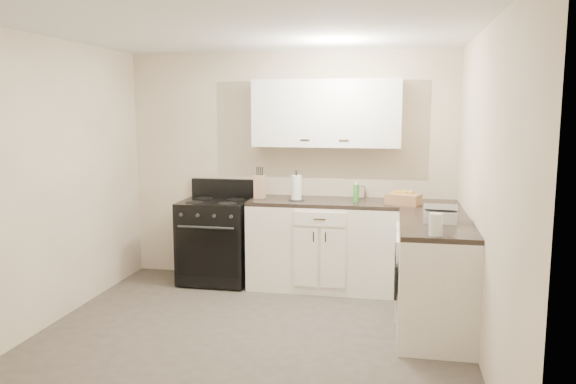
% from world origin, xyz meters
% --- Properties ---
extents(floor, '(3.60, 3.60, 0.00)m').
position_xyz_m(floor, '(0.00, 0.00, 0.00)').
color(floor, '#473F38').
rests_on(floor, ground).
extents(ceiling, '(3.60, 3.60, 0.00)m').
position_xyz_m(ceiling, '(0.00, 0.00, 2.50)').
color(ceiling, white).
rests_on(ceiling, wall_back).
extents(wall_back, '(3.60, 0.00, 3.60)m').
position_xyz_m(wall_back, '(0.00, 1.80, 1.25)').
color(wall_back, beige).
rests_on(wall_back, ground).
extents(wall_right, '(0.00, 3.60, 3.60)m').
position_xyz_m(wall_right, '(1.80, 0.00, 1.25)').
color(wall_right, beige).
rests_on(wall_right, ground).
extents(wall_left, '(0.00, 3.60, 3.60)m').
position_xyz_m(wall_left, '(-1.80, 0.00, 1.25)').
color(wall_left, beige).
rests_on(wall_left, ground).
extents(wall_front, '(3.60, 0.00, 3.60)m').
position_xyz_m(wall_front, '(0.00, -1.80, 1.25)').
color(wall_front, beige).
rests_on(wall_front, ground).
extents(base_cabinets_back, '(1.55, 0.60, 0.90)m').
position_xyz_m(base_cabinets_back, '(0.43, 1.50, 0.45)').
color(base_cabinets_back, white).
rests_on(base_cabinets_back, floor).
extents(base_cabinets_right, '(0.60, 1.90, 0.90)m').
position_xyz_m(base_cabinets_right, '(1.50, 0.85, 0.45)').
color(base_cabinets_right, white).
rests_on(base_cabinets_right, floor).
extents(countertop_back, '(1.55, 0.60, 0.04)m').
position_xyz_m(countertop_back, '(0.43, 1.50, 0.92)').
color(countertop_back, black).
rests_on(countertop_back, base_cabinets_back).
extents(countertop_right, '(0.60, 1.90, 0.04)m').
position_xyz_m(countertop_right, '(1.50, 0.85, 0.92)').
color(countertop_right, black).
rests_on(countertop_right, base_cabinets_right).
extents(upper_cabinets, '(1.55, 0.30, 0.70)m').
position_xyz_m(upper_cabinets, '(0.43, 1.65, 1.84)').
color(upper_cabinets, white).
rests_on(upper_cabinets, wall_back).
extents(stove, '(0.73, 0.63, 0.89)m').
position_xyz_m(stove, '(-0.75, 1.48, 0.46)').
color(stove, black).
rests_on(stove, floor).
extents(knife_block, '(0.11, 0.10, 0.25)m').
position_xyz_m(knife_block, '(-0.27, 1.53, 1.06)').
color(knife_block, tan).
rests_on(knife_block, countertop_back).
extents(paper_towel, '(0.13, 0.13, 0.26)m').
position_xyz_m(paper_towel, '(0.14, 1.46, 1.07)').
color(paper_towel, white).
rests_on(paper_towel, countertop_back).
extents(soap_bottle, '(0.07, 0.07, 0.18)m').
position_xyz_m(soap_bottle, '(0.76, 1.47, 1.03)').
color(soap_bottle, green).
rests_on(soap_bottle, countertop_back).
extents(picture_frame, '(0.11, 0.04, 0.13)m').
position_xyz_m(picture_frame, '(0.79, 1.74, 1.00)').
color(picture_frame, black).
rests_on(picture_frame, countertop_back).
extents(wicker_basket, '(0.37, 0.31, 0.11)m').
position_xyz_m(wicker_basket, '(1.24, 1.39, 0.99)').
color(wicker_basket, '#AE8052').
rests_on(wicker_basket, countertop_right).
extents(countertop_grill, '(0.30, 0.28, 0.10)m').
position_xyz_m(countertop_grill, '(1.54, 0.55, 0.99)').
color(countertop_grill, silver).
rests_on(countertop_grill, countertop_right).
extents(glass_jar, '(0.13, 0.13, 0.17)m').
position_xyz_m(glass_jar, '(1.46, 0.00, 1.02)').
color(glass_jar, silver).
rests_on(glass_jar, countertop_right).
extents(oven_mitt_near, '(0.02, 0.16, 0.28)m').
position_xyz_m(oven_mitt_near, '(1.18, 0.30, 0.48)').
color(oven_mitt_near, black).
rests_on(oven_mitt_near, base_cabinets_right).
extents(oven_mitt_far, '(0.02, 0.16, 0.29)m').
position_xyz_m(oven_mitt_far, '(1.18, 0.65, 0.48)').
color(oven_mitt_far, black).
rests_on(oven_mitt_far, base_cabinets_right).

